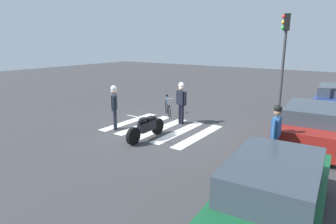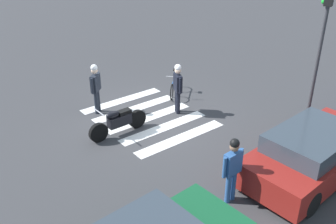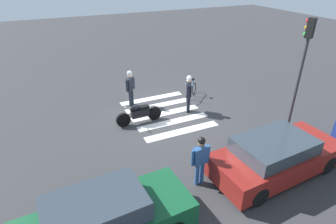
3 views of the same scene
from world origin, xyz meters
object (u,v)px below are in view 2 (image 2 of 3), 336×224
leaning_bicycle (174,86)px  pedestrian_bystander (233,166)px  traffic_light_pole (322,35)px  police_motorcycle (118,122)px  officer_on_foot (178,85)px  car_maroon_wagon (314,152)px  officer_by_motorcycle (96,85)px

leaning_bicycle → pedestrian_bystander: 6.61m
leaning_bicycle → traffic_light_pole: (-2.00, 4.75, 2.76)m
police_motorcycle → officer_on_foot: (-2.50, -0.04, 0.62)m
officer_on_foot → car_maroon_wagon: bearing=96.2°
officer_on_foot → officer_by_motorcycle: size_ratio=1.00×
leaning_bicycle → pedestrian_bystander: (2.91, 5.90, 0.67)m
leaning_bicycle → traffic_light_pole: bearing=112.8°
police_motorcycle → traffic_light_pole: size_ratio=0.45×
officer_by_motorcycle → pedestrian_bystander: 6.35m
pedestrian_bystander → car_maroon_wagon: 2.67m
pedestrian_bystander → car_maroon_wagon: (-2.59, 0.57, -0.35)m
pedestrian_bystander → car_maroon_wagon: bearing=167.5°
police_motorcycle → traffic_light_pole: bearing=147.9°
leaning_bicycle → car_maroon_wagon: size_ratio=0.26×
leaning_bicycle → traffic_light_pole: 5.84m
police_motorcycle → traffic_light_pole: 6.89m
police_motorcycle → officer_on_foot: size_ratio=1.14×
traffic_light_pole → car_maroon_wagon: bearing=36.5°
pedestrian_bystander → leaning_bicycle: bearing=-116.3°
police_motorcycle → leaning_bicycle: police_motorcycle is taller
officer_by_motorcycle → police_motorcycle: bearing=83.4°
police_motorcycle → car_maroon_wagon: car_maroon_wagon is taller
pedestrian_bystander → officer_by_motorcycle: bearing=-87.7°
car_maroon_wagon → traffic_light_pole: traffic_light_pole is taller
car_maroon_wagon → police_motorcycle: bearing=-59.1°
leaning_bicycle → car_maroon_wagon: 6.48m
officer_on_foot → pedestrian_bystander: bearing=66.0°
officer_on_foot → leaning_bicycle: bearing=-123.7°
officer_by_motorcycle → pedestrian_bystander: officer_by_motorcycle is taller
pedestrian_bystander → traffic_light_pole: (-4.91, -1.15, 2.09)m
car_maroon_wagon → traffic_light_pole: (-2.33, -1.72, 2.44)m
car_maroon_wagon → traffic_light_pole: 3.79m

